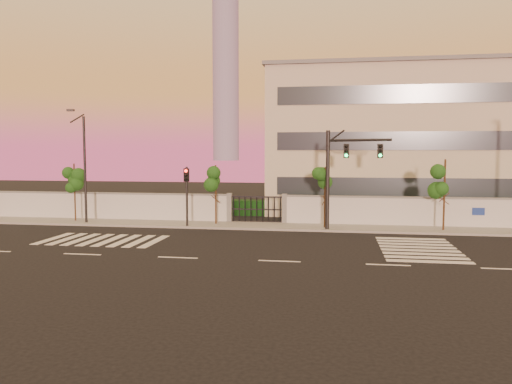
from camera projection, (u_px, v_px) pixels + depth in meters
ground at (279, 261)px, 23.55m from camera, size 120.00×120.00×0.00m
sidewalk at (297, 227)px, 33.88m from camera, size 60.00×3.00×0.15m
perimeter_wall at (300, 210)px, 35.26m from camera, size 60.00×0.36×2.20m
hedge_row at (317, 209)px, 37.81m from camera, size 41.00×4.25×1.80m
institutional_building at (411, 140)px, 43.27m from camera, size 24.40×12.40×12.25m
distant_skyscraper at (226, 59)px, 304.46m from camera, size 16.00×16.00×118.00m
road_markings at (259, 245)px, 27.50m from camera, size 57.00×7.62×0.02m
street_tree_b at (75, 179)px, 36.23m from camera, size 1.32×1.05×4.32m
street_tree_c at (216, 181)px, 34.69m from camera, size 1.41×1.12×4.25m
street_tree_d at (325, 184)px, 33.02m from camera, size 1.42×1.13×4.16m
street_tree_e at (445, 179)px, 31.85m from camera, size 1.49×1.18×4.70m
traffic_signal_main at (341, 168)px, 31.98m from camera, size 4.05×1.50×6.54m
traffic_signal_secondary at (187, 189)px, 33.66m from camera, size 0.32×0.33×4.16m
streetlight_west at (84, 164)px, 35.11m from camera, size 0.48×1.93×8.01m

